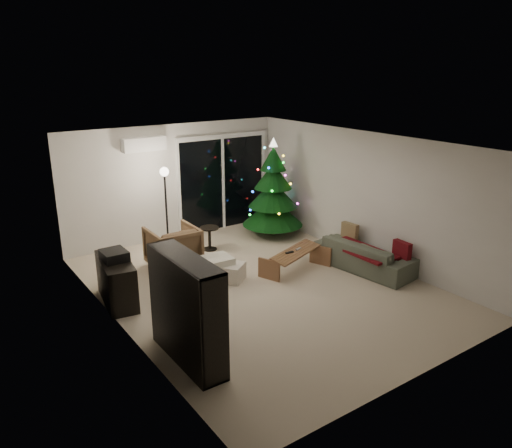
{
  "coord_description": "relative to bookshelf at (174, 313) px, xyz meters",
  "views": [
    {
      "loc": [
        -4.61,
        -6.46,
        3.7
      ],
      "look_at": [
        0.1,
        0.3,
        1.05
      ],
      "focal_mm": 35.0,
      "sensor_mm": 36.0,
      "label": 1
    }
  ],
  "objects": [
    {
      "name": "cardboard_box_a",
      "position": [
        0.95,
        1.45,
        -0.58
      ],
      "size": [
        0.45,
        0.39,
        0.27
      ],
      "primitive_type": "cube",
      "rotation": [
        0.0,
        0.0,
        0.3
      ],
      "color": "white",
      "rests_on": "floor"
    },
    {
      "name": "armchair",
      "position": [
        1.38,
        2.93,
        -0.31
      ],
      "size": [
        0.89,
        0.91,
        0.81
      ],
      "primitive_type": "imported",
      "rotation": [
        0.0,
        0.0,
        3.12
      ],
      "color": "brown",
      "rests_on": "floor"
    },
    {
      "name": "bookshelf",
      "position": [
        0.0,
        0.0,
        0.0
      ],
      "size": [
        0.63,
        1.48,
        1.44
      ],
      "primitive_type": null,
      "rotation": [
        0.0,
        0.0,
        0.19
      ],
      "color": "black",
      "rests_on": "floor"
    },
    {
      "name": "coffee_table",
      "position": [
        3.16,
        1.45,
        -0.52
      ],
      "size": [
        1.36,
        0.86,
        0.41
      ],
      "primitive_type": null,
      "rotation": [
        0.0,
        0.0,
        0.35
      ],
      "color": "brown",
      "rests_on": "floor"
    },
    {
      "name": "remote_b",
      "position": [
        3.26,
        1.5,
        -0.3
      ],
      "size": [
        0.16,
        0.09,
        0.02
      ],
      "primitive_type": "cube",
      "rotation": [
        0.0,
        0.0,
        0.35
      ],
      "color": "slate",
      "rests_on": "coffee_table"
    },
    {
      "name": "stereo",
      "position": [
        0.0,
        2.14,
        0.09
      ],
      "size": [
        0.37,
        0.44,
        0.16
      ],
      "primitive_type": "cube",
      "color": "black",
      "rests_on": "media_cabinet"
    },
    {
      "name": "remote_a",
      "position": [
        3.01,
        1.45,
        -0.3
      ],
      "size": [
        0.16,
        0.05,
        0.02
      ],
      "primitive_type": "cube",
      "color": "black",
      "rests_on": "coffee_table"
    },
    {
      "name": "media_cabinet",
      "position": [
        0.0,
        2.14,
        -0.35
      ],
      "size": [
        0.61,
        1.23,
        0.73
      ],
      "primitive_type": "cube",
      "rotation": [
        0.0,
        0.0,
        -0.15
      ],
      "color": "black",
      "rests_on": "floor"
    },
    {
      "name": "room",
      "position": [
        2.71,
        2.77,
        0.3
      ],
      "size": [
        6.5,
        7.51,
        2.6
      ],
      "color": "beige",
      "rests_on": "ground"
    },
    {
      "name": "sofa",
      "position": [
        4.3,
        0.81,
        -0.44
      ],
      "size": [
        0.98,
        1.99,
        0.56
      ],
      "primitive_type": "imported",
      "rotation": [
        0.0,
        0.0,
        1.69
      ],
      "color": "#4A5341",
      "rests_on": "floor"
    },
    {
      "name": "side_table",
      "position": [
        2.43,
        3.37,
        -0.47
      ],
      "size": [
        0.51,
        0.51,
        0.49
      ],
      "primitive_type": "cylinder",
      "rotation": [
        0.0,
        0.0,
        0.39
      ],
      "color": "black",
      "rests_on": "floor"
    },
    {
      "name": "ottoman",
      "position": [
        1.8,
        1.98,
        -0.51
      ],
      "size": [
        0.5,
        0.5,
        0.43
      ],
      "primitive_type": "cube",
      "rotation": [
        0.0,
        0.0,
        -0.05
      ],
      "color": "silver",
      "rests_on": "floor"
    },
    {
      "name": "floor_lamp",
      "position": [
        1.63,
        3.68,
        0.14
      ],
      "size": [
        0.28,
        0.28,
        1.73
      ],
      "primitive_type": "cylinder",
      "color": "black",
      "rests_on": "floor"
    },
    {
      "name": "sofa_throw",
      "position": [
        4.2,
        0.81,
        -0.31
      ],
      "size": [
        0.6,
        1.38,
        0.05
      ],
      "primitive_type": "cube",
      "color": "#53090A",
      "rests_on": "sofa"
    },
    {
      "name": "cardboard_box_b",
      "position": [
        2.0,
        1.77,
        -0.57
      ],
      "size": [
        0.55,
        0.52,
        0.31
      ],
      "primitive_type": "cube",
      "rotation": [
        0.0,
        0.0,
        0.62
      ],
      "color": "white",
      "rests_on": "floor"
    },
    {
      "name": "cushion_b",
      "position": [
        4.55,
        0.16,
        -0.21
      ],
      "size": [
        0.14,
        0.37,
        0.37
      ],
      "primitive_type": "cube",
      "rotation": [
        0.0,
        0.0,
        -0.07
      ],
      "color": "#53090A",
      "rests_on": "sofa"
    },
    {
      "name": "cushion_a",
      "position": [
        4.55,
        1.46,
        -0.21
      ],
      "size": [
        0.14,
        0.38,
        0.37
      ],
      "primitive_type": "cube",
      "rotation": [
        0.0,
        0.0,
        0.09
      ],
      "color": "#9B845E",
      "rests_on": "sofa"
    },
    {
      "name": "christmas_tree",
      "position": [
        4.07,
        3.39,
        0.38
      ],
      "size": [
        1.64,
        1.64,
        2.19
      ],
      "primitive_type": "cone",
      "rotation": [
        0.0,
        0.0,
        -0.24
      ],
      "color": "#0E3613",
      "rests_on": "floor"
    }
  ]
}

